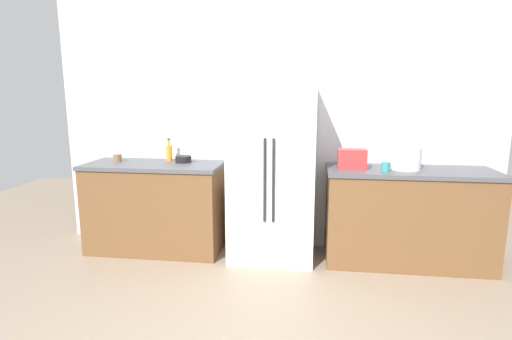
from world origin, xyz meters
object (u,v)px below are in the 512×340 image
cup_a (386,167)px  bowl_a (183,159)px  bottle_a (169,152)px  toaster (352,159)px  refrigerator (272,174)px  cup_b (117,158)px  rice_cooker (406,153)px

cup_a → bowl_a: size_ratio=0.52×
bottle_a → bowl_a: (0.18, -0.07, -0.06)m
toaster → bowl_a: 1.73m
refrigerator → cup_b: size_ratio=19.05×
refrigerator → bowl_a: size_ratio=10.28×
toaster → cup_a: (0.30, -0.10, -0.05)m
cup_a → bottle_a: bearing=171.9°
rice_cooker → cup_b: size_ratio=3.73×
cup_b → toaster: bearing=-2.1°
rice_cooker → cup_b: rice_cooker is taller
toaster → cup_a: toaster is taller
rice_cooker → cup_a: rice_cooker is taller
cup_b → cup_a: bearing=-4.0°
toaster → rice_cooker: (0.51, 0.03, 0.06)m
bottle_a → refrigerator: bearing=-9.9°
bottle_a → cup_b: bearing=-167.1°
bowl_a → cup_b: bearing=-176.1°
cup_b → bowl_a: 0.71m
refrigerator → rice_cooker: (1.27, 0.02, 0.23)m
cup_a → cup_b: cup_a is taller
cup_a → bowl_a: bearing=173.2°
toaster → bottle_a: bearing=173.7°
cup_b → bowl_a: size_ratio=0.54×
rice_cooker → refrigerator: bearing=-179.1°
cup_a → bowl_a: cup_a is taller
refrigerator → toaster: refrigerator is taller
toaster → cup_b: bearing=177.9°
cup_a → bowl_a: (-2.02, 0.24, -0.01)m
rice_cooker → cup_b: bearing=178.9°
refrigerator → toaster: 0.78m
rice_cooker → toaster: bearing=-176.2°
bottle_a → bowl_a: size_ratio=1.44×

